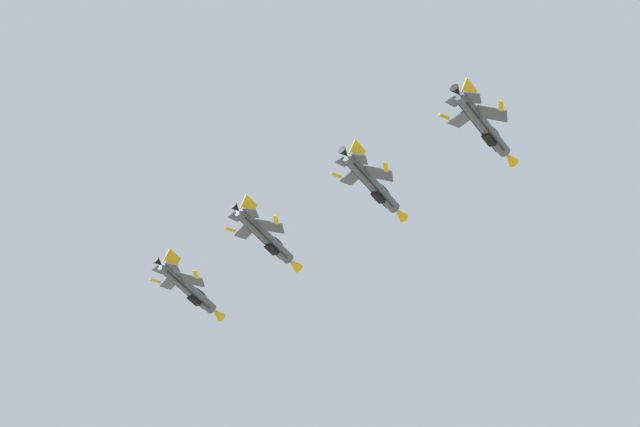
{
  "coord_description": "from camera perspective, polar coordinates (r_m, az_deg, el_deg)",
  "views": [
    {
      "loc": [
        4.77,
        -5.71,
        1.57
      ],
      "look_at": [
        -28.64,
        97.39,
        124.14
      ],
      "focal_mm": 63.07,
      "sensor_mm": 36.0,
      "label": 1
    }
  ],
  "objects": [
    {
      "name": "fighter_jet_lead",
      "position": [
        176.17,
        -6.68,
        -3.81
      ],
      "size": [
        9.63,
        15.57,
        5.05
      ],
      "rotation": [
        0.0,
        0.41,
        5.97
      ],
      "color": "#4C5666"
    },
    {
      "name": "fighter_jet_right_wing",
      "position": [
        161.44,
        2.7,
        1.5
      ],
      "size": [
        9.43,
        15.57,
        5.23
      ],
      "rotation": [
        0.0,
        0.46,
        5.97
      ],
      "color": "#4C5666"
    },
    {
      "name": "fighter_jet_left_wing",
      "position": [
        166.85,
        -2.76,
        -1.19
      ],
      "size": [
        9.72,
        15.57,
        4.96
      ],
      "rotation": [
        0.0,
        0.38,
        5.97
      ],
      "color": "#4C5666"
    },
    {
      "name": "fighter_jet_left_outer",
      "position": [
        155.18,
        8.32,
        4.43
      ],
      "size": [
        9.38,
        15.57,
        5.26
      ],
      "rotation": [
        0.0,
        0.47,
        5.97
      ],
      "color": "#4C5666"
    }
  ]
}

